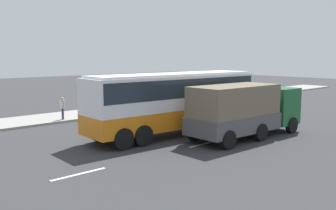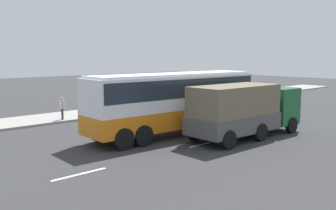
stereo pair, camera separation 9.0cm
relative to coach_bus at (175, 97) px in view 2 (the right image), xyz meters
name	(u,v)px [view 2 (the right image)]	position (x,y,z in m)	size (l,w,h in m)	color
ground_plane	(152,137)	(-1.51, 0.35, -2.22)	(120.00, 120.00, 0.00)	#333335
sidewalk_curb	(69,116)	(-1.51, 9.85, -2.15)	(80.00, 4.00, 0.15)	gray
lane_centreline	(144,159)	(-4.70, -2.82, -2.22)	(28.00, 0.16, 0.01)	white
coach_bus	(175,97)	(0.00, 0.00, 0.00)	(11.28, 3.18, 3.60)	orange
cargo_truck	(245,109)	(2.31, -3.31, -0.58)	(7.77, 2.78, 3.02)	#19592D
pedestrian_near_curb	(62,107)	(-2.82, 8.39, -1.17)	(0.32, 0.32, 1.58)	#38334C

